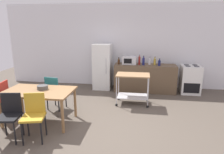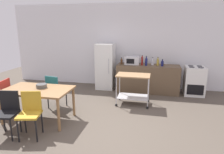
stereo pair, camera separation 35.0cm
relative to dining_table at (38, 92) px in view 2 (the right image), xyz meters
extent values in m
plane|color=brown|center=(1.45, 0.04, -0.67)|extent=(12.00, 12.00, 0.00)
cube|color=white|center=(1.45, 3.24, 0.78)|extent=(8.40, 0.12, 2.90)
cube|color=brown|center=(2.35, 2.64, -0.22)|extent=(2.00, 0.64, 0.90)
cube|color=olive|center=(0.00, 0.00, 0.06)|extent=(1.50, 0.90, 0.04)
cylinder|color=olive|center=(-0.69, -0.39, -0.32)|extent=(0.06, 0.06, 0.71)
cylinder|color=olive|center=(0.69, -0.39, -0.32)|extent=(0.06, 0.06, 0.71)
cylinder|color=olive|center=(-0.69, 0.39, -0.32)|extent=(0.06, 0.06, 0.71)
cylinder|color=olive|center=(0.69, 0.39, -0.32)|extent=(0.06, 0.06, 0.71)
cube|color=#B72D23|center=(-1.09, 0.06, -0.20)|extent=(0.46, 0.46, 0.04)
cube|color=#B72D23|center=(-0.91, 0.09, 0.02)|extent=(0.09, 0.38, 0.40)
cylinder|color=black|center=(-0.95, 0.25, -0.45)|extent=(0.03, 0.03, 0.45)
cylinder|color=black|center=(-0.89, -0.08, -0.45)|extent=(0.03, 0.03, 0.45)
cube|color=#1E666B|center=(0.05, 0.79, -0.20)|extent=(0.47, 0.47, 0.04)
cube|color=#1E666B|center=(0.01, 0.61, 0.02)|extent=(0.38, 0.10, 0.40)
cylinder|color=black|center=(0.25, 0.92, -0.45)|extent=(0.03, 0.03, 0.45)
cylinder|color=black|center=(-0.09, 0.98, -0.45)|extent=(0.03, 0.03, 0.45)
cylinder|color=black|center=(0.18, 0.59, -0.45)|extent=(0.03, 0.03, 0.45)
cylinder|color=black|center=(-0.15, 0.65, -0.45)|extent=(0.03, 0.03, 0.45)
cube|color=black|center=(-0.20, -0.80, -0.20)|extent=(0.46, 0.46, 0.04)
cube|color=black|center=(-0.23, -0.62, 0.02)|extent=(0.38, 0.09, 0.40)
cylinder|color=black|center=(-0.01, -0.94, -0.45)|extent=(0.03, 0.03, 0.45)
cylinder|color=black|center=(-0.40, -0.66, -0.45)|extent=(0.03, 0.03, 0.45)
cylinder|color=black|center=(-0.06, -0.60, -0.45)|extent=(0.03, 0.03, 0.45)
cube|color=gold|center=(0.26, -0.73, -0.20)|extent=(0.48, 0.48, 0.04)
cube|color=gold|center=(0.22, -0.55, 0.02)|extent=(0.38, 0.12, 0.40)
cylinder|color=black|center=(0.13, -0.93, -0.45)|extent=(0.03, 0.03, 0.45)
cylinder|color=black|center=(0.46, -0.85, -0.45)|extent=(0.03, 0.03, 0.45)
cylinder|color=black|center=(0.05, -0.60, -0.45)|extent=(0.03, 0.03, 0.45)
cylinder|color=black|center=(0.38, -0.52, -0.45)|extent=(0.03, 0.03, 0.45)
cube|color=white|center=(3.80, 2.66, -0.22)|extent=(0.60, 0.60, 0.90)
cube|color=black|center=(3.80, 2.35, -0.42)|extent=(0.48, 0.01, 0.32)
cylinder|color=#47474C|center=(3.67, 2.54, 0.24)|extent=(0.16, 0.16, 0.02)
cylinder|color=#47474C|center=(3.93, 2.54, 0.24)|extent=(0.16, 0.16, 0.02)
cylinder|color=#47474C|center=(3.67, 2.78, 0.24)|extent=(0.16, 0.16, 0.02)
cylinder|color=#47474C|center=(3.93, 2.78, 0.24)|extent=(0.16, 0.16, 0.02)
cube|color=white|center=(0.90, 2.74, 0.10)|extent=(0.60, 0.60, 1.55)
cylinder|color=silver|center=(1.08, 2.42, 0.18)|extent=(0.02, 0.02, 0.50)
cube|color=#A37A51|center=(2.00, 1.43, 0.16)|extent=(0.90, 0.56, 0.03)
cube|color=silver|center=(2.00, 1.43, -0.45)|extent=(0.83, 0.52, 0.02)
cylinder|color=silver|center=(1.58, 1.18, -0.22)|extent=(0.02, 0.02, 0.76)
sphere|color=black|center=(1.58, 1.18, -0.64)|extent=(0.07, 0.07, 0.07)
cylinder|color=silver|center=(2.42, 1.18, -0.22)|extent=(0.02, 0.02, 0.76)
sphere|color=black|center=(2.42, 1.18, -0.64)|extent=(0.07, 0.07, 0.07)
cylinder|color=silver|center=(1.58, 1.68, -0.22)|extent=(0.02, 0.02, 0.76)
sphere|color=black|center=(1.58, 1.68, -0.64)|extent=(0.07, 0.07, 0.07)
cylinder|color=silver|center=(2.42, 1.68, -0.22)|extent=(0.02, 0.02, 0.76)
sphere|color=black|center=(2.42, 1.68, -0.64)|extent=(0.07, 0.07, 0.07)
cylinder|color=#4C2D19|center=(1.48, 2.59, 0.31)|extent=(0.07, 0.07, 0.16)
cylinder|color=#4C2D19|center=(1.48, 2.59, 0.42)|extent=(0.03, 0.03, 0.06)
cylinder|color=black|center=(1.48, 2.59, 0.45)|extent=(0.04, 0.04, 0.01)
cube|color=silver|center=(1.82, 2.67, 0.36)|extent=(0.46, 0.34, 0.26)
cube|color=black|center=(1.78, 2.50, 0.36)|extent=(0.25, 0.01, 0.16)
cylinder|color=maroon|center=(2.15, 2.60, 0.36)|extent=(0.06, 0.06, 0.26)
cylinder|color=maroon|center=(2.15, 2.60, 0.51)|extent=(0.03, 0.03, 0.05)
cylinder|color=black|center=(2.15, 2.60, 0.55)|extent=(0.03, 0.03, 0.01)
cylinder|color=navy|center=(2.28, 2.57, 0.34)|extent=(0.08, 0.08, 0.23)
cylinder|color=navy|center=(2.28, 2.57, 0.49)|extent=(0.04, 0.04, 0.06)
cylinder|color=black|center=(2.28, 2.57, 0.53)|extent=(0.04, 0.04, 0.01)
cylinder|color=silver|center=(2.48, 2.69, 0.32)|extent=(0.08, 0.08, 0.19)
cylinder|color=silver|center=(2.48, 2.69, 0.44)|extent=(0.04, 0.04, 0.05)
cylinder|color=black|center=(2.48, 2.69, 0.47)|extent=(0.04, 0.04, 0.01)
cylinder|color=gold|center=(2.64, 2.64, 0.33)|extent=(0.07, 0.07, 0.19)
cylinder|color=gold|center=(2.64, 2.64, 0.46)|extent=(0.03, 0.03, 0.06)
cylinder|color=black|center=(2.64, 2.64, 0.49)|extent=(0.04, 0.04, 0.01)
cylinder|color=navy|center=(2.78, 2.55, 0.31)|extent=(0.08, 0.08, 0.16)
cylinder|color=navy|center=(2.78, 2.55, 0.42)|extent=(0.04, 0.04, 0.05)
cylinder|color=black|center=(2.78, 2.55, 0.45)|extent=(0.04, 0.04, 0.01)
cylinder|color=#4C4C4C|center=(0.05, 0.10, 0.12)|extent=(0.24, 0.24, 0.09)
camera|label=1|loc=(2.22, -3.91, 1.45)|focal=32.12mm
camera|label=2|loc=(2.57, -3.84, 1.45)|focal=32.12mm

